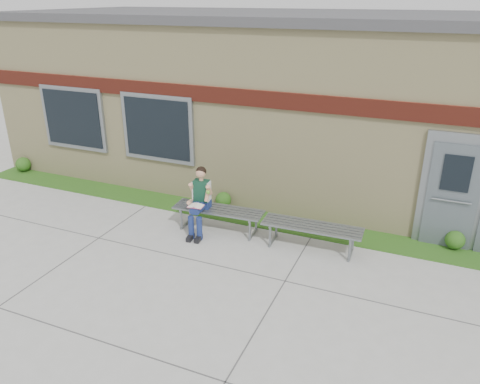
% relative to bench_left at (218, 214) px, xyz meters
% --- Properties ---
extents(ground, '(80.00, 80.00, 0.00)m').
position_rel_bench_left_xyz_m(ground, '(0.89, -1.79, -0.38)').
color(ground, '#9E9E99').
rests_on(ground, ground).
extents(grass_strip, '(16.00, 0.80, 0.02)m').
position_rel_bench_left_xyz_m(grass_strip, '(0.89, 0.81, -0.37)').
color(grass_strip, '#275416').
rests_on(grass_strip, ground).
extents(school_building, '(16.20, 6.22, 4.20)m').
position_rel_bench_left_xyz_m(school_building, '(0.89, 4.19, 1.72)').
color(school_building, beige).
rests_on(school_building, ground).
extents(bench_left, '(1.93, 0.65, 0.49)m').
position_rel_bench_left_xyz_m(bench_left, '(0.00, 0.00, 0.00)').
color(bench_left, slate).
rests_on(bench_left, ground).
extents(bench_right, '(1.95, 0.61, 0.50)m').
position_rel_bench_left_xyz_m(bench_right, '(2.00, 0.00, 0.01)').
color(bench_right, slate).
rests_on(bench_right, ground).
extents(girl, '(0.51, 0.83, 1.40)m').
position_rel_bench_left_xyz_m(girl, '(-0.32, -0.21, 0.36)').
color(girl, navy).
rests_on(girl, ground).
extents(shrub_west, '(0.40, 0.40, 0.40)m').
position_rel_bench_left_xyz_m(shrub_west, '(-6.56, 1.06, -0.16)').
color(shrub_west, '#275416').
rests_on(shrub_west, grass_strip).
extents(shrub_mid, '(0.37, 0.37, 0.37)m').
position_rel_bench_left_xyz_m(shrub_mid, '(-0.38, 1.06, -0.18)').
color(shrub_mid, '#275416').
rests_on(shrub_mid, grass_strip).
extents(shrub_east, '(0.37, 0.37, 0.37)m').
position_rel_bench_left_xyz_m(shrub_east, '(4.59, 1.06, -0.18)').
color(shrub_east, '#275416').
rests_on(shrub_east, grass_strip).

